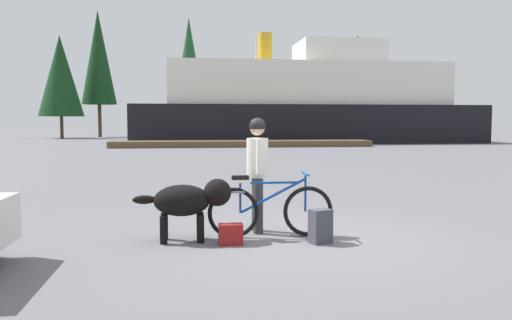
# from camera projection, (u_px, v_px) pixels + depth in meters

# --- Properties ---
(ground_plane) EXTENTS (160.00, 160.00, 0.00)m
(ground_plane) POSITION_uv_depth(u_px,v_px,m) (298.00, 239.00, 7.38)
(ground_plane) COLOR slate
(bicycle) EXTENTS (1.80, 0.44, 0.92)m
(bicycle) POSITION_uv_depth(u_px,v_px,m) (270.00, 210.00, 7.45)
(bicycle) COLOR black
(bicycle) RESTS_ON ground_plane
(person_cyclist) EXTENTS (0.32, 0.53, 1.70)m
(person_cyclist) POSITION_uv_depth(u_px,v_px,m) (257.00, 164.00, 7.75)
(person_cyclist) COLOR #333338
(person_cyclist) RESTS_ON ground_plane
(dog) EXTENTS (1.35, 0.51, 0.86)m
(dog) POSITION_uv_depth(u_px,v_px,m) (189.00, 200.00, 7.20)
(dog) COLOR black
(dog) RESTS_ON ground_plane
(backpack) EXTENTS (0.33, 0.28, 0.46)m
(backpack) POSITION_uv_depth(u_px,v_px,m) (320.00, 226.00, 7.10)
(backpack) COLOR #3F3F4C
(backpack) RESTS_ON ground_plane
(handbag_pannier) EXTENTS (0.32, 0.18, 0.28)m
(handbag_pannier) POSITION_uv_depth(u_px,v_px,m) (231.00, 234.00, 7.00)
(handbag_pannier) COLOR maroon
(handbag_pannier) RESTS_ON ground_plane
(dock_pier) EXTENTS (16.78, 2.27, 0.40)m
(dock_pier) POSITION_uv_depth(u_px,v_px,m) (242.00, 144.00, 33.99)
(dock_pier) COLOR brown
(dock_pier) RESTS_ON ground_plane
(ferry_boat) EXTENTS (26.50, 8.50, 8.46)m
(ferry_boat) POSITION_uv_depth(u_px,v_px,m) (306.00, 105.00, 41.32)
(ferry_boat) COLOR black
(ferry_boat) RESTS_ON ground_plane
(sailboat_moored) EXTENTS (6.73, 1.89, 8.34)m
(sailboat_moored) POSITION_uv_depth(u_px,v_px,m) (256.00, 136.00, 41.96)
(sailboat_moored) COLOR silver
(sailboat_moored) RESTS_ON ground_plane
(pine_tree_far_left) EXTENTS (4.29, 4.29, 9.95)m
(pine_tree_far_left) POSITION_uv_depth(u_px,v_px,m) (60.00, 76.00, 50.63)
(pine_tree_far_left) COLOR #4C331E
(pine_tree_far_left) RESTS_ON ground_plane
(pine_tree_center) EXTENTS (3.28, 3.28, 12.17)m
(pine_tree_center) POSITION_uv_depth(u_px,v_px,m) (189.00, 65.00, 53.35)
(pine_tree_center) COLOR #4C331E
(pine_tree_center) RESTS_ON ground_plane
(pine_tree_far_right) EXTENTS (3.49, 3.49, 10.75)m
(pine_tree_far_right) POSITION_uv_depth(u_px,v_px,m) (357.00, 75.00, 55.36)
(pine_tree_far_right) COLOR #4C331E
(pine_tree_far_right) RESTS_ON ground_plane
(pine_tree_mid_back) EXTENTS (3.57, 3.57, 13.15)m
(pine_tree_mid_back) POSITION_uv_depth(u_px,v_px,m) (98.00, 58.00, 54.48)
(pine_tree_mid_back) COLOR #4C331E
(pine_tree_mid_back) RESTS_ON ground_plane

